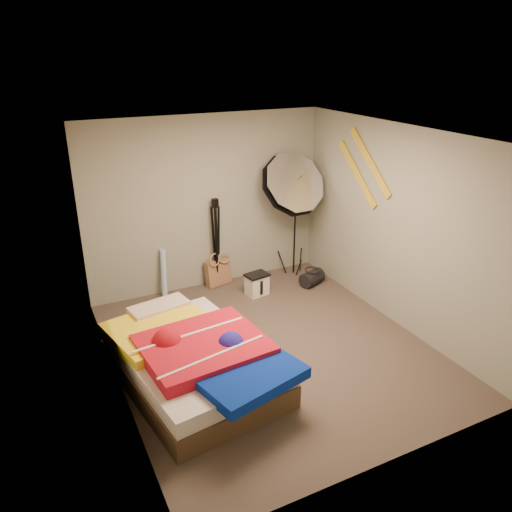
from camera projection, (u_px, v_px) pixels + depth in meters
floor at (271, 348)px, 5.93m from camera, size 4.00×4.00×0.00m
ceiling at (274, 135)px, 4.96m from camera, size 4.00×4.00×0.00m
wall_back at (206, 204)px, 7.10m from camera, size 3.50×0.00×3.50m
wall_front at (395, 340)px, 3.79m from camera, size 3.50×0.00×3.50m
wall_left at (109, 282)px, 4.74m from camera, size 0.00×4.00×4.00m
wall_right at (397, 228)px, 6.16m from camera, size 0.00×4.00×4.00m
tote_bag at (218, 272)px, 7.47m from camera, size 0.42×0.26×0.41m
wrapping_roll at (164, 273)px, 7.08m from camera, size 0.15×0.21×0.70m
camera_case at (257, 285)px, 7.17m from camera, size 0.33×0.26×0.30m
duffel_bag at (312, 278)px, 7.48m from camera, size 0.42×0.34×0.22m
wall_stripe_upper at (370, 162)px, 6.38m from camera, size 0.02×0.91×0.78m
wall_stripe_lower at (357, 174)px, 6.66m from camera, size 0.02×0.91×0.78m
bed at (194, 359)px, 5.24m from camera, size 1.68×2.23×0.57m
photo_umbrella at (291, 186)px, 7.20m from camera, size 1.18×0.87×2.04m
camera_tripod at (216, 237)px, 7.22m from camera, size 0.09×0.09×1.35m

